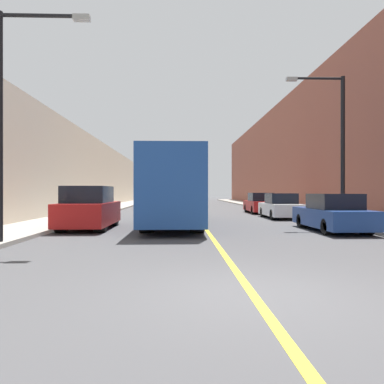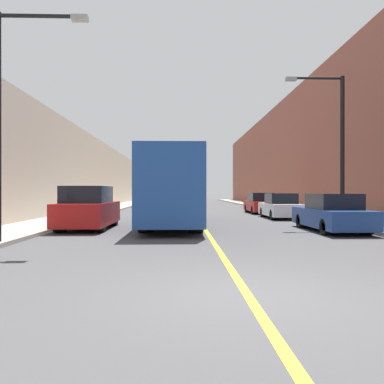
% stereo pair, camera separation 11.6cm
% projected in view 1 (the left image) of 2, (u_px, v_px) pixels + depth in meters
% --- Properties ---
extents(ground_plane, '(200.00, 200.00, 0.00)m').
position_uv_depth(ground_plane, '(253.00, 295.00, 5.93)').
color(ground_plane, '#474749').
extents(sidewalk_left, '(2.76, 72.00, 0.14)m').
position_uv_depth(sidewalk_left, '(111.00, 208.00, 35.64)').
color(sidewalk_left, '#9E998E').
rests_on(sidewalk_left, ground).
extents(sidewalk_right, '(2.76, 72.00, 0.14)m').
position_uv_depth(sidewalk_right, '(270.00, 208.00, 36.17)').
color(sidewalk_right, '#9E998E').
rests_on(sidewalk_right, ground).
extents(building_row_left, '(4.00, 72.00, 6.70)m').
position_uv_depth(building_row_left, '(76.00, 174.00, 35.52)').
color(building_row_left, beige).
rests_on(building_row_left, ground).
extents(building_row_right, '(4.00, 72.00, 10.74)m').
position_uv_depth(building_row_right, '(304.00, 153.00, 36.28)').
color(building_row_right, brown).
rests_on(building_row_right, ground).
extents(road_center_line, '(0.16, 72.00, 0.01)m').
position_uv_depth(road_center_line, '(191.00, 209.00, 35.91)').
color(road_center_line, gold).
rests_on(road_center_line, ground).
extents(bus, '(2.55, 10.90, 3.37)m').
position_uv_depth(bus, '(173.00, 188.00, 18.22)').
color(bus, '#1E4793').
rests_on(bus, ground).
extents(parked_suv_left, '(2.00, 4.61, 1.87)m').
position_uv_depth(parked_suv_left, '(89.00, 209.00, 16.31)').
color(parked_suv_left, maroon).
rests_on(parked_suv_left, ground).
extents(car_right_near, '(1.86, 4.74, 1.55)m').
position_uv_depth(car_right_near, '(332.00, 214.00, 15.47)').
color(car_right_near, navy).
rests_on(car_right_near, ground).
extents(car_right_mid, '(1.78, 4.24, 1.53)m').
position_uv_depth(car_right_mid, '(280.00, 207.00, 22.81)').
color(car_right_mid, silver).
rests_on(car_right_mid, ground).
extents(car_right_far, '(1.81, 4.44, 1.55)m').
position_uv_depth(car_right_far, '(260.00, 204.00, 28.26)').
color(car_right_far, maroon).
rests_on(car_right_far, ground).
extents(street_lamp_left, '(2.79, 0.24, 6.87)m').
position_uv_depth(street_lamp_left, '(9.00, 108.00, 11.16)').
color(street_lamp_left, black).
rests_on(street_lamp_left, sidewalk_left).
extents(street_lamp_right, '(2.79, 0.24, 6.91)m').
position_uv_depth(street_lamp_right, '(337.00, 138.00, 17.57)').
color(street_lamp_right, black).
rests_on(street_lamp_right, sidewalk_right).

